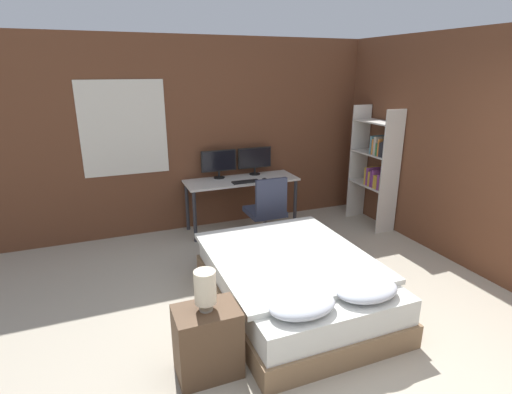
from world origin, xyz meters
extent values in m
plane|color=#B2A893|center=(0.00, 0.00, 0.00)|extent=(20.00, 20.00, 0.00)
cube|color=brown|center=(0.00, 3.66, 1.35)|extent=(12.00, 0.06, 2.70)
cube|color=silver|center=(-1.50, 3.62, 1.52)|extent=(1.10, 0.01, 1.24)
cube|color=#A3B2CC|center=(-1.50, 3.63, 1.52)|extent=(1.02, 0.01, 1.16)
cube|color=brown|center=(2.10, 1.50, 1.35)|extent=(0.06, 12.00, 2.70)
cube|color=#846647|center=(-0.20, 1.21, 0.11)|extent=(1.44, 2.01, 0.22)
cube|color=silver|center=(-0.20, 1.21, 0.34)|extent=(1.38, 1.95, 0.24)
cube|color=silver|center=(-0.20, 1.33, 0.48)|extent=(1.48, 1.69, 0.05)
ellipsoid|color=silver|center=(-0.51, 0.45, 0.52)|extent=(0.55, 0.38, 0.13)
ellipsoid|color=silver|center=(0.10, 0.45, 0.52)|extent=(0.55, 0.38, 0.13)
cube|color=brown|center=(-1.23, 0.60, 0.28)|extent=(0.49, 0.34, 0.56)
cylinder|color=gray|center=(-1.23, 0.60, 0.57)|extent=(0.10, 0.10, 0.01)
cylinder|color=gray|center=(-1.23, 0.60, 0.60)|extent=(0.02, 0.02, 0.05)
cylinder|color=beige|center=(-1.23, 0.60, 0.75)|extent=(0.16, 0.16, 0.25)
cube|color=beige|center=(0.02, 3.31, 0.74)|extent=(1.61, 0.57, 0.03)
cylinder|color=#2D2D33|center=(-0.73, 3.07, 0.36)|extent=(0.05, 0.05, 0.72)
cylinder|color=#2D2D33|center=(0.78, 3.07, 0.36)|extent=(0.05, 0.05, 0.72)
cylinder|color=#2D2D33|center=(-0.73, 3.54, 0.36)|extent=(0.05, 0.05, 0.72)
cylinder|color=#2D2D33|center=(0.78, 3.54, 0.36)|extent=(0.05, 0.05, 0.72)
cylinder|color=black|center=(-0.25, 3.49, 0.76)|extent=(0.16, 0.16, 0.01)
cylinder|color=black|center=(-0.25, 3.49, 0.81)|extent=(0.03, 0.03, 0.09)
cube|color=black|center=(-0.25, 3.49, 1.01)|extent=(0.52, 0.03, 0.31)
cube|color=black|center=(-0.25, 3.48, 1.01)|extent=(0.49, 0.00, 0.28)
cylinder|color=black|center=(0.30, 3.49, 0.76)|extent=(0.16, 0.16, 0.01)
cylinder|color=black|center=(0.30, 3.49, 0.81)|extent=(0.03, 0.03, 0.09)
cube|color=black|center=(0.30, 3.49, 1.01)|extent=(0.52, 0.03, 0.31)
cube|color=black|center=(0.30, 3.48, 1.01)|extent=(0.49, 0.00, 0.28)
cube|color=black|center=(0.02, 3.13, 0.76)|extent=(0.38, 0.13, 0.02)
ellipsoid|color=black|center=(0.30, 3.13, 0.77)|extent=(0.07, 0.05, 0.04)
cylinder|color=black|center=(0.13, 2.70, 0.02)|extent=(0.52, 0.52, 0.04)
cylinder|color=gray|center=(0.13, 2.70, 0.23)|extent=(0.05, 0.05, 0.37)
cube|color=#33384C|center=(0.13, 2.70, 0.45)|extent=(0.47, 0.47, 0.07)
cube|color=#33384C|center=(0.13, 2.49, 0.72)|extent=(0.42, 0.05, 0.47)
cube|color=beige|center=(1.89, 2.39, 0.88)|extent=(0.32, 0.02, 1.75)
cube|color=beige|center=(1.89, 3.12, 0.88)|extent=(0.32, 0.02, 1.75)
cube|color=beige|center=(1.89, 2.75, 0.61)|extent=(0.32, 0.72, 0.02)
cube|color=beige|center=(1.89, 2.75, 1.09)|extent=(0.32, 0.72, 0.02)
cube|color=beige|center=(1.89, 2.75, 1.54)|extent=(0.32, 0.72, 0.02)
cube|color=gold|center=(1.89, 2.42, 0.72)|extent=(0.26, 0.03, 0.20)
cube|color=#7A387F|center=(1.89, 2.47, 0.74)|extent=(0.26, 0.04, 0.22)
cube|color=gold|center=(1.89, 2.52, 0.72)|extent=(0.26, 0.04, 0.19)
cube|color=gold|center=(1.89, 2.56, 0.72)|extent=(0.26, 0.03, 0.19)
cube|color=#7A387F|center=(1.89, 2.60, 0.75)|extent=(0.26, 0.04, 0.26)
cube|color=#7A387F|center=(1.89, 2.64, 0.74)|extent=(0.26, 0.02, 0.24)
cube|color=gold|center=(1.89, 2.68, 0.73)|extent=(0.26, 0.04, 0.21)
cube|color=#7A387F|center=(1.89, 2.73, 0.76)|extent=(0.26, 0.04, 0.26)
cube|color=gold|center=(1.89, 2.77, 0.75)|extent=(0.26, 0.03, 0.26)
cube|color=#28282D|center=(1.89, 2.43, 1.22)|extent=(0.26, 0.04, 0.24)
cube|color=#28282D|center=(1.89, 2.47, 1.21)|extent=(0.26, 0.03, 0.21)
cube|color=#28282D|center=(1.89, 2.50, 1.20)|extent=(0.26, 0.04, 0.20)
cube|color=orange|center=(1.89, 2.54, 1.22)|extent=(0.26, 0.02, 0.24)
cube|color=#337042|center=(1.89, 2.58, 1.19)|extent=(0.26, 0.03, 0.17)
cube|color=#BCB29E|center=(1.89, 2.62, 1.23)|extent=(0.26, 0.04, 0.26)
cube|color=orange|center=(1.89, 2.67, 1.21)|extent=(0.26, 0.02, 0.22)
cube|color=teal|center=(1.89, 2.71, 1.23)|extent=(0.26, 0.03, 0.26)
camera|label=1|loc=(-1.83, -1.91, 2.27)|focal=28.00mm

